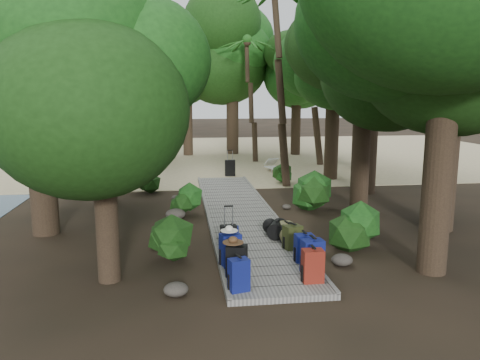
{
  "coord_description": "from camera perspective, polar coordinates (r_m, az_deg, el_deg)",
  "views": [
    {
      "loc": [
        -1.75,
        -12.4,
        3.55
      ],
      "look_at": [
        0.07,
        1.52,
        1.0
      ],
      "focal_mm": 35.0,
      "sensor_mm": 36.0,
      "label": 1
    }
  ],
  "objects": [
    {
      "name": "tree_right_e",
      "position": [
        20.2,
        11.35,
        11.84
      ],
      "size": [
        4.63,
        4.63,
        8.33
      ],
      "primitive_type": null,
      "color": "black",
      "rests_on": "ground"
    },
    {
      "name": "backpack_left_b",
      "position": [
        9.0,
        -0.4,
        -9.68
      ],
      "size": [
        0.45,
        0.37,
        0.71
      ],
      "primitive_type": null,
      "rotation": [
        0.0,
        0.0,
        -0.3
      ],
      "color": "black",
      "rests_on": "boardwalk"
    },
    {
      "name": "shrub_left_c",
      "position": [
        17.45,
        -11.28,
        -0.08
      ],
      "size": [
        1.04,
        1.04,
        0.93
      ],
      "primitive_type": null,
      "color": "#164314",
      "rests_on": "ground"
    },
    {
      "name": "backpack_left_c",
      "position": [
        9.59,
        -1.19,
        -8.29
      ],
      "size": [
        0.46,
        0.38,
        0.74
      ],
      "primitive_type": null,
      "rotation": [
        0.0,
        0.0,
        0.26
      ],
      "color": "navy",
      "rests_on": "boardwalk"
    },
    {
      "name": "suitcase_on_boardwalk",
      "position": [
        10.6,
        -1.4,
        -6.99
      ],
      "size": [
        0.37,
        0.21,
        0.56
      ],
      "primitive_type": null,
      "rotation": [
        0.0,
        0.0,
        0.05
      ],
      "color": "black",
      "rests_on": "boardwalk"
    },
    {
      "name": "shrub_left_a",
      "position": [
        10.25,
        -8.9,
        -7.28
      ],
      "size": [
        1.06,
        1.06,
        0.95
      ],
      "primitive_type": null,
      "color": "#164314",
      "rests_on": "ground"
    },
    {
      "name": "palm_left_a",
      "position": [
        18.92,
        -17.62,
        10.84
      ],
      "size": [
        4.89,
        4.89,
        7.77
      ],
      "primitive_type": null,
      "color": "#124011",
      "rests_on": "ground"
    },
    {
      "name": "backpack_right_d",
      "position": [
        10.71,
        6.43,
        -6.77
      ],
      "size": [
        0.46,
        0.39,
        0.59
      ],
      "primitive_type": null,
      "rotation": [
        0.0,
        0.0,
        0.33
      ],
      "color": "#303617",
      "rests_on": "boardwalk"
    },
    {
      "name": "ground",
      "position": [
        13.01,
        0.56,
        -5.53
      ],
      "size": [
        120.0,
        120.0,
        0.0
      ],
      "primitive_type": "plane",
      "color": "#322419",
      "rests_on": "ground"
    },
    {
      "name": "backpack_left_a",
      "position": [
        8.43,
        -0.15,
        -11.28
      ],
      "size": [
        0.4,
        0.33,
        0.65
      ],
      "primitive_type": null,
      "rotation": [
        0.0,
        0.0,
        0.26
      ],
      "color": "navy",
      "rests_on": "boardwalk"
    },
    {
      "name": "shrub_left_b",
      "position": [
        14.11,
        -6.8,
        -2.65
      ],
      "size": [
        0.9,
        0.9,
        0.81
      ],
      "primitive_type": null,
      "color": "#164314",
      "rests_on": "ground"
    },
    {
      "name": "palm_right_c",
      "position": [
        25.32,
        2.35,
        9.39
      ],
      "size": [
        3.97,
        3.97,
        6.31
      ],
      "primitive_type": null,
      "color": "#124011",
      "rests_on": "ground"
    },
    {
      "name": "rock_left_b",
      "position": [
        11.19,
        -9.96,
        -7.85
      ],
      "size": [
        0.34,
        0.31,
        0.19
      ],
      "primitive_type": null,
      "color": "#4C473F",
      "rests_on": "ground"
    },
    {
      "name": "tree_right_c",
      "position": [
        14.65,
        14.9,
        11.66
      ],
      "size": [
        4.6,
        4.6,
        7.97
      ],
      "primitive_type": null,
      "color": "black",
      "rests_on": "ground"
    },
    {
      "name": "sun_lounger",
      "position": [
        22.05,
        4.2,
        1.78
      ],
      "size": [
        0.97,
        1.8,
        0.55
      ],
      "primitive_type": null,
      "rotation": [
        0.0,
        0.0,
        0.26
      ],
      "color": "silver",
      "rests_on": "sand_beach"
    },
    {
      "name": "hat_brown",
      "position": [
        8.83,
        -0.85,
        -7.26
      ],
      "size": [
        0.4,
        0.4,
        0.12
      ],
      "primitive_type": null,
      "color": "#51351E",
      "rests_on": "backpack_left_b"
    },
    {
      "name": "backpack_right_a",
      "position": [
        8.91,
        8.86,
        -10.09
      ],
      "size": [
        0.39,
        0.28,
        0.69
      ],
      "primitive_type": null,
      "rotation": [
        0.0,
        0.0,
        -0.01
      ],
      "color": "maroon",
      "rests_on": "boardwalk"
    },
    {
      "name": "tree_back_c",
      "position": [
        28.39,
        6.92,
        11.28
      ],
      "size": [
        4.53,
        4.53,
        8.15
      ],
      "primitive_type": null,
      "color": "black",
      "rests_on": "ground"
    },
    {
      "name": "shrub_right_a",
      "position": [
        11.39,
        13.69,
        -5.53
      ],
      "size": [
        1.11,
        1.11,
        1.0
      ],
      "primitive_type": null,
      "color": "#164314",
      "rests_on": "ground"
    },
    {
      "name": "backpack_left_d",
      "position": [
        10.85,
        -1.05,
        -6.74
      ],
      "size": [
        0.36,
        0.29,
        0.5
      ],
      "primitive_type": null,
      "rotation": [
        0.0,
        0.0,
        -0.16
      ],
      "color": "navy",
      "rests_on": "boardwalk"
    },
    {
      "name": "rock_left_d",
      "position": [
        16.26,
        -7.82,
        -2.12
      ],
      "size": [
        0.3,
        0.27,
        0.16
      ],
      "primitive_type": null,
      "color": "#4C473F",
      "rests_on": "ground"
    },
    {
      "name": "lone_suitcase_on_sand",
      "position": [
        20.73,
        -1.22,
        1.48
      ],
      "size": [
        0.46,
        0.28,
        0.71
      ],
      "primitive_type": null,
      "rotation": [
        0.0,
        0.0,
        -0.04
      ],
      "color": "black",
      "rests_on": "sand_beach"
    },
    {
      "name": "rock_left_a",
      "position": [
        8.67,
        -7.81,
        -13.07
      ],
      "size": [
        0.45,
        0.4,
        0.25
      ],
      "primitive_type": null,
      "color": "#4C473F",
      "rests_on": "ground"
    },
    {
      "name": "tree_left_a",
      "position": [
        8.98,
        -16.52,
        7.03
      ],
      "size": [
        3.72,
        3.72,
        6.2
      ],
      "primitive_type": null,
      "color": "black",
      "rests_on": "ground"
    },
    {
      "name": "tree_right_d",
      "position": [
        17.61,
        15.77,
        15.25
      ],
      "size": [
        5.66,
        5.66,
        10.37
      ],
      "primitive_type": null,
      "color": "black",
      "rests_on": "ground"
    },
    {
      "name": "tree_back_b",
      "position": [
        28.7,
        -0.94,
        13.68
      ],
      "size": [
        5.88,
        5.88,
        10.49
      ],
      "primitive_type": null,
      "color": "black",
      "rests_on": "ground"
    },
    {
      "name": "hat_white",
      "position": [
        9.43,
        -1.33,
        -5.87
      ],
      "size": [
        0.35,
        0.35,
        0.12
      ],
      "primitive_type": null,
      "color": "silver",
      "rests_on": "backpack_left_c"
    },
    {
      "name": "shrub_right_b",
      "position": [
        14.8,
        8.59,
        -1.34
      ],
      "size": [
        1.32,
        1.32,
        1.19
      ],
      "primitive_type": null,
      "color": "#164314",
      "rests_on": "ground"
    },
    {
      "name": "backpack_right_c",
      "position": [
        9.93,
        7.82,
        -8.02
      ],
      "size": [
        0.39,
        0.29,
        0.65
      ],
      "primitive_type": null,
      "rotation": [
        0.0,
        0.0,
        0.05
      ],
      "color": "navy",
      "rests_on": "boardwalk"
    },
    {
      "name": "sand_beach",
      "position": [
        28.67,
        -3.91,
        3.17
      ],
      "size": [
        40.0,
        22.0,
        0.02
      ],
      "primitive_type": "cube",
      "color": "#CEBB8B",
      "rests_on": "ground"
    },
    {
      "name": "palm_right_a",
      "position": [
        18.5,
        6.1,
        10.64
      ],
      "size": [
        4.32,
        4.32,
        7.36
      ],
      "primitive_type": null,
      "color": "#124011",
      "rests_on": "ground"
    },
    {
      "name": "palm_right_b",
      "position": [
        24.61,
        9.81,
        12.25
      ],
      "size": [
        4.61,
        4.61,
        8.91
      ],
      "primitive_type": null,
      "color": "#124011",
      "rests_on": "ground"
    },
    {
      "name": "tree_right_f",
      "position": [
        23.45,
        14.7,
        12.87
      ],
      "size": [
        5.31,
        5.31,
        9.47
      ],
      "primitive_type": null,
      "color": "black",
      "rests_on": "ground"
    },
    {
      "name": "backpack_right_b",
      "position": [
        9.32,
        8.82,
        -8.97
      ],
      "size": [
        0.44,
        0.34,
        0.74
      ],
      "primitive_type": null,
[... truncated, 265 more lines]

